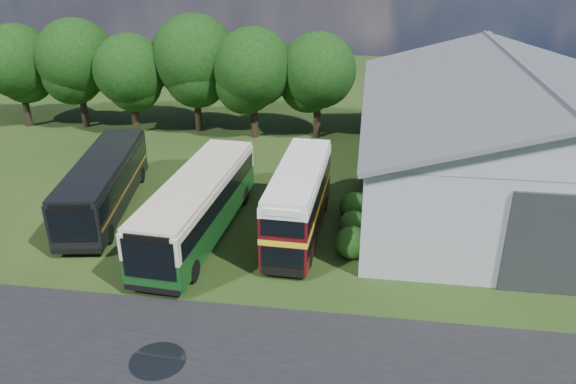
% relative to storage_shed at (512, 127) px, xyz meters
% --- Properties ---
extents(ground, '(120.00, 120.00, 0.00)m').
position_rel_storage_shed_xyz_m(ground, '(-15.00, -15.98, -4.17)').
color(ground, '#183210').
rests_on(ground, ground).
extents(asphalt_road, '(60.00, 8.00, 0.02)m').
position_rel_storage_shed_xyz_m(asphalt_road, '(-12.00, -18.98, -4.17)').
color(asphalt_road, black).
rests_on(asphalt_road, ground).
extents(puddle, '(2.20, 2.20, 0.01)m').
position_rel_storage_shed_xyz_m(puddle, '(-16.50, -18.98, -4.17)').
color(puddle, black).
rests_on(puddle, ground).
extents(storage_shed, '(18.80, 24.80, 8.15)m').
position_rel_storage_shed_xyz_m(storage_shed, '(0.00, 0.00, 0.00)').
color(storage_shed, gray).
rests_on(storage_shed, ground).
extents(tree_far_left, '(6.12, 6.12, 8.64)m').
position_rel_storage_shed_xyz_m(tree_far_left, '(-38.00, 8.02, 1.40)').
color(tree_far_left, black).
rests_on(tree_far_left, ground).
extents(tree_left_a, '(6.46, 6.46, 9.12)m').
position_rel_storage_shed_xyz_m(tree_left_a, '(-33.00, 8.52, 1.71)').
color(tree_left_a, black).
rests_on(tree_left_a, ground).
extents(tree_left_b, '(5.78, 5.78, 8.16)m').
position_rel_storage_shed_xyz_m(tree_left_b, '(-28.00, 7.52, 1.09)').
color(tree_left_b, black).
rests_on(tree_left_b, ground).
extents(tree_mid, '(6.80, 6.80, 9.60)m').
position_rel_storage_shed_xyz_m(tree_mid, '(-23.00, 8.82, 2.02)').
color(tree_mid, black).
rests_on(tree_mid, ground).
extents(tree_right_a, '(6.26, 6.26, 8.83)m').
position_rel_storage_shed_xyz_m(tree_right_a, '(-18.00, 7.82, 1.52)').
color(tree_right_a, black).
rests_on(tree_right_a, ground).
extents(tree_right_b, '(5.98, 5.98, 8.45)m').
position_rel_storage_shed_xyz_m(tree_right_b, '(-13.00, 8.62, 1.27)').
color(tree_right_b, black).
rests_on(tree_right_b, ground).
extents(shrub_front, '(1.70, 1.70, 1.70)m').
position_rel_storage_shed_xyz_m(shrub_front, '(-9.40, -9.98, -4.17)').
color(shrub_front, '#194714').
rests_on(shrub_front, ground).
extents(shrub_mid, '(1.60, 1.60, 1.60)m').
position_rel_storage_shed_xyz_m(shrub_mid, '(-9.40, -7.98, -4.17)').
color(shrub_mid, '#194714').
rests_on(shrub_mid, ground).
extents(shrub_back, '(1.80, 1.80, 1.80)m').
position_rel_storage_shed_xyz_m(shrub_back, '(-9.40, -5.98, -4.17)').
color(shrub_back, '#194714').
rests_on(shrub_back, ground).
extents(bus_green_single, '(3.68, 12.52, 3.41)m').
position_rel_storage_shed_xyz_m(bus_green_single, '(-17.72, -8.96, -2.35)').
color(bus_green_single, black).
rests_on(bus_green_single, ground).
extents(bus_maroon_double, '(2.74, 9.40, 4.00)m').
position_rel_storage_shed_xyz_m(bus_maroon_double, '(-12.38, -8.16, -2.17)').
color(bus_maroon_double, black).
rests_on(bus_maroon_double, ground).
extents(bus_dark_single, '(4.63, 11.90, 3.20)m').
position_rel_storage_shed_xyz_m(bus_dark_single, '(-24.15, -6.65, -2.46)').
color(bus_dark_single, black).
rests_on(bus_dark_single, ground).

